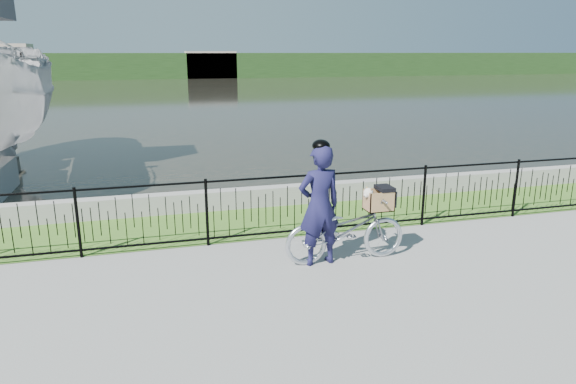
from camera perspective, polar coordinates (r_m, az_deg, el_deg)
name	(u,v)px	position (r m, az deg, el deg)	size (l,w,h in m)	color
ground	(291,277)	(7.50, 0.31, -9.48)	(120.00, 120.00, 0.00)	gray
grass_strip	(255,222)	(9.85, -3.73, -3.31)	(60.00, 2.00, 0.01)	#426E22
water	(172,96)	(39.73, -12.72, 10.41)	(120.00, 120.00, 0.00)	black
quay_wall	(245,198)	(10.73, -4.82, -0.66)	(60.00, 0.30, 0.40)	gray
fence	(266,208)	(8.75, -2.48, -1.79)	(14.00, 0.06, 1.15)	black
far_treeline	(160,66)	(66.61, -14.01, 13.47)	(120.00, 6.00, 3.00)	#203F18
far_building_right	(211,65)	(65.55, -8.58, 13.81)	(6.00, 3.00, 3.20)	#B1A08E
bicycle_rig	(346,229)	(7.96, 6.48, -4.09)	(1.92, 0.67, 1.17)	silver
cyclist	(319,204)	(7.68, 3.50, -1.37)	(0.72, 0.51, 1.92)	#16153A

